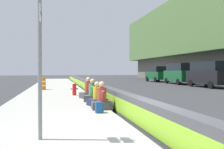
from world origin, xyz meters
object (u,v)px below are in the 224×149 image
(seated_person_far, at_px, (88,92))
(parked_car_far, at_px, (157,74))
(seated_person_foreground, at_px, (102,100))
(backpack, at_px, (99,107))
(construction_barrel, at_px, (42,84))
(fire_hydrant, at_px, (74,88))
(parked_car_fourth, at_px, (209,74))
(seated_person_middle, at_px, (97,98))
(parked_car_midline, at_px, (179,73))
(route_sign_post, at_px, (40,47))
(seated_person_rear, at_px, (93,94))

(seated_person_far, distance_m, parked_car_far, 23.81)
(parked_car_far, bearing_deg, seated_person_foreground, 151.87)
(backpack, distance_m, construction_barrel, 11.69)
(fire_hydrant, height_order, parked_car_fourth, parked_car_fourth)
(seated_person_middle, bearing_deg, parked_car_midline, -38.14)
(seated_person_foreground, distance_m, parked_car_fourth, 17.42)
(seated_person_far, distance_m, backpack, 4.74)
(parked_car_fourth, bearing_deg, backpack, 133.34)
(construction_barrel, height_order, parked_car_fourth, parked_car_fourth)
(fire_hydrant, xyz_separation_m, parked_car_fourth, (6.02, -13.62, 0.77))
(backpack, xyz_separation_m, parked_car_midline, (18.37, -13.21, 1.02))
(parked_car_fourth, bearing_deg, construction_barrel, 93.82)
(construction_barrel, bearing_deg, seated_person_middle, -163.28)
(parked_car_fourth, bearing_deg, seated_person_foreground, 131.97)
(route_sign_post, bearing_deg, seated_person_rear, -18.34)
(seated_person_middle, relative_size, parked_car_far, 0.22)
(seated_person_middle, bearing_deg, construction_barrel, 16.72)
(backpack, height_order, parked_car_midline, parked_car_midline)
(seated_person_middle, bearing_deg, seated_person_far, 0.41)
(seated_person_far, xyz_separation_m, backpack, (-4.73, 0.22, -0.17))
(parked_car_far, bearing_deg, route_sign_post, 151.81)
(backpack, distance_m, parked_car_midline, 22.65)
(seated_person_foreground, height_order, seated_person_rear, seated_person_rear)
(seated_person_foreground, xyz_separation_m, seated_person_rear, (2.47, 0.01, 0.01))
(parked_car_fourth, bearing_deg, parked_car_far, 0.60)
(fire_hydrant, xyz_separation_m, construction_barrel, (4.97, 2.19, 0.03))
(fire_hydrant, height_order, seated_person_middle, seated_person_middle)
(seated_person_rear, distance_m, parked_car_far, 25.02)
(seated_person_rear, distance_m, construction_barrel, 8.60)
(fire_hydrant, relative_size, seated_person_middle, 0.83)
(seated_person_far, height_order, construction_barrel, seated_person_far)
(seated_person_middle, height_order, backpack, seated_person_middle)
(seated_person_middle, xyz_separation_m, seated_person_far, (2.87, 0.02, 0.04))
(seated_person_rear, bearing_deg, parked_car_fourth, -54.71)
(seated_person_rear, relative_size, parked_car_far, 0.23)
(seated_person_foreground, distance_m, seated_person_middle, 1.05)
(fire_hydrant, height_order, parked_car_midline, parked_car_midline)
(seated_person_rear, bearing_deg, construction_barrel, 19.49)
(seated_person_far, xyz_separation_m, parked_car_far, (20.04, -12.84, 0.68))
(route_sign_post, distance_m, parked_car_fourth, 21.63)
(seated_person_rear, height_order, parked_car_midline, parked_car_midline)
(seated_person_middle, bearing_deg, seated_person_rear, -0.21)
(route_sign_post, relative_size, parked_car_far, 0.75)
(fire_hydrant, bearing_deg, seated_person_far, -158.83)
(seated_person_rear, distance_m, backpack, 3.30)
(fire_hydrant, bearing_deg, parked_car_fourth, -66.15)
(construction_barrel, xyz_separation_m, parked_car_fourth, (1.05, -15.81, 0.73))
(seated_person_rear, height_order, parked_car_fourth, parked_car_fourth)
(construction_barrel, distance_m, parked_car_fourth, 15.86)
(route_sign_post, xyz_separation_m, seated_person_far, (7.79, -2.08, -1.70))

